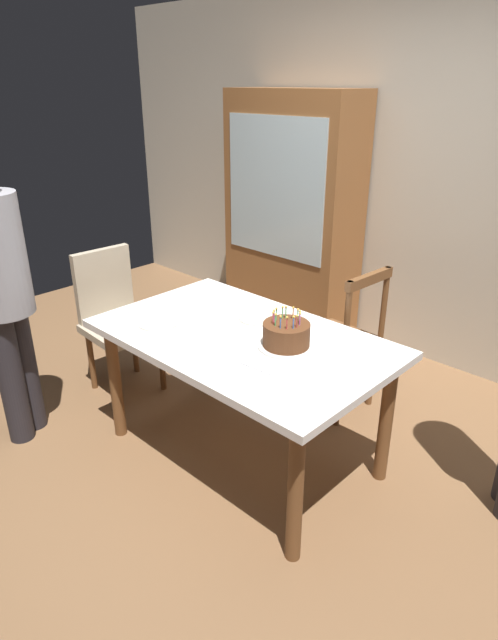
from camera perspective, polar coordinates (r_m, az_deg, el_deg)
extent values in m
plane|color=brown|center=(3.17, -0.67, -13.92)|extent=(6.40, 6.40, 0.00)
cube|color=beige|center=(4.09, 18.20, 13.74)|extent=(6.40, 0.10, 2.60)
cube|color=white|center=(2.78, -0.75, -1.97)|extent=(1.54, 0.93, 0.04)
cylinder|color=brown|center=(3.23, -13.97, -6.38)|extent=(0.07, 0.07, 0.71)
cylinder|color=brown|center=(2.39, 4.91, -17.89)|extent=(0.07, 0.07, 0.71)
cylinder|color=brown|center=(3.61, -4.25, -2.25)|extent=(0.07, 0.07, 0.71)
cylinder|color=brown|center=(2.89, 14.28, -10.33)|extent=(0.07, 0.07, 0.71)
cylinder|color=silver|center=(2.65, 3.93, -2.77)|extent=(0.28, 0.28, 0.01)
cylinder|color=#563019|center=(2.62, 3.97, -1.53)|extent=(0.23, 0.23, 0.12)
cylinder|color=#E54C4C|center=(2.55, 5.08, -0.24)|extent=(0.01, 0.01, 0.05)
sphere|color=#FFC64C|center=(2.54, 5.11, 0.45)|extent=(0.01, 0.01, 0.01)
cylinder|color=#D872CC|center=(2.58, 5.40, 0.02)|extent=(0.01, 0.01, 0.05)
sphere|color=#FFC64C|center=(2.56, 5.43, 0.70)|extent=(0.01, 0.01, 0.01)
cylinder|color=#D872CC|center=(2.60, 5.40, 0.25)|extent=(0.01, 0.01, 0.05)
sphere|color=#FFC64C|center=(2.59, 5.42, 0.93)|extent=(0.01, 0.01, 0.01)
cylinder|color=#66CC72|center=(2.62, 5.18, 0.45)|extent=(0.01, 0.01, 0.05)
sphere|color=#FFC64C|center=(2.61, 5.21, 1.13)|extent=(0.01, 0.01, 0.01)
cylinder|color=#F2994C|center=(2.64, 4.69, 0.65)|extent=(0.01, 0.01, 0.05)
sphere|color=#FFC64C|center=(2.63, 4.71, 1.32)|extent=(0.01, 0.01, 0.01)
cylinder|color=#66CC72|center=(2.65, 3.93, 0.73)|extent=(0.01, 0.01, 0.05)
sphere|color=#FFC64C|center=(2.63, 3.95, 1.40)|extent=(0.01, 0.01, 0.01)
cylinder|color=#66CC72|center=(2.64, 3.56, 0.71)|extent=(0.01, 0.01, 0.05)
sphere|color=#FFC64C|center=(2.63, 3.57, 1.38)|extent=(0.01, 0.01, 0.01)
cylinder|color=#66CC72|center=(2.62, 2.91, 0.54)|extent=(0.01, 0.01, 0.05)
sphere|color=#FFC64C|center=(2.61, 2.92, 1.21)|extent=(0.01, 0.01, 0.01)
cylinder|color=#D872CC|center=(2.60, 2.66, 0.34)|extent=(0.01, 0.01, 0.05)
sphere|color=#FFC64C|center=(2.59, 2.68, 1.02)|extent=(0.01, 0.01, 0.01)
cylinder|color=#E54C4C|center=(2.58, 2.63, 0.15)|extent=(0.01, 0.01, 0.05)
sphere|color=#FFC64C|center=(2.57, 2.64, 0.83)|extent=(0.01, 0.01, 0.01)
cylinder|color=#66CC72|center=(2.56, 2.81, -0.09)|extent=(0.01, 0.01, 0.05)
sphere|color=#FFC64C|center=(2.54, 2.83, 0.59)|extent=(0.01, 0.01, 0.01)
cylinder|color=#4C7FE5|center=(2.54, 3.34, -0.32)|extent=(0.01, 0.01, 0.05)
sphere|color=#FFC64C|center=(2.52, 3.36, 0.38)|extent=(0.01, 0.01, 0.01)
cylinder|color=#E54C4C|center=(2.53, 4.06, -0.41)|extent=(0.01, 0.01, 0.05)
sphere|color=#FFC64C|center=(2.52, 4.08, 0.29)|extent=(0.01, 0.01, 0.01)
cylinder|color=#4C7FE5|center=(2.54, 4.72, -0.35)|extent=(0.01, 0.01, 0.05)
sphere|color=#FFC64C|center=(2.52, 4.75, 0.34)|extent=(0.01, 0.01, 0.01)
cylinder|color=silver|center=(2.94, -9.55, -0.29)|extent=(0.22, 0.22, 0.01)
cylinder|color=silver|center=(2.96, 1.03, 0.23)|extent=(0.22, 0.22, 0.01)
cube|color=silver|center=(3.05, -11.66, 0.41)|extent=(0.18, 0.03, 0.01)
cube|color=silver|center=(3.07, -0.99, 1.09)|extent=(0.18, 0.02, 0.01)
cube|color=silver|center=(2.45, 0.86, -5.19)|extent=(0.18, 0.03, 0.01)
cube|color=brown|center=(3.43, 9.23, -2.28)|extent=(0.47, 0.47, 0.05)
cylinder|color=brown|center=(3.75, 8.59, -3.90)|extent=(0.04, 0.04, 0.42)
cylinder|color=brown|center=(3.52, 5.06, -5.70)|extent=(0.04, 0.04, 0.42)
cylinder|color=brown|center=(3.57, 12.82, -5.73)|extent=(0.04, 0.04, 0.42)
cylinder|color=brown|center=(3.33, 9.40, -7.78)|extent=(0.04, 0.04, 0.42)
cylinder|color=brown|center=(3.36, 14.09, 1.40)|extent=(0.04, 0.04, 0.50)
cylinder|color=brown|center=(3.08, 10.32, -0.33)|extent=(0.04, 0.04, 0.50)
cube|color=brown|center=(3.14, 12.64, 4.26)|extent=(0.07, 0.40, 0.06)
cube|color=tan|center=(3.64, -13.18, -0.95)|extent=(0.46, 0.46, 0.05)
cylinder|color=brown|center=(3.55, -13.76, -6.07)|extent=(0.04, 0.04, 0.42)
cylinder|color=brown|center=(3.70, -9.22, -4.35)|extent=(0.04, 0.04, 0.42)
cylinder|color=brown|center=(3.82, -16.35, -4.12)|extent=(0.04, 0.04, 0.42)
cylinder|color=brown|center=(3.96, -12.02, -2.60)|extent=(0.04, 0.04, 0.42)
cube|color=tan|center=(3.71, -15.13, 3.51)|extent=(0.07, 0.40, 0.50)
cylinder|color=#262328|center=(3.36, -23.86, -5.85)|extent=(0.14, 0.14, 0.78)
cylinder|color=#262328|center=(3.45, -22.63, -4.83)|extent=(0.14, 0.14, 0.78)
cube|color=brown|center=(4.42, 4.59, 10.88)|extent=(1.10, 0.44, 1.90)
cube|color=silver|center=(4.20, 2.70, 13.72)|extent=(0.94, 0.01, 1.04)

